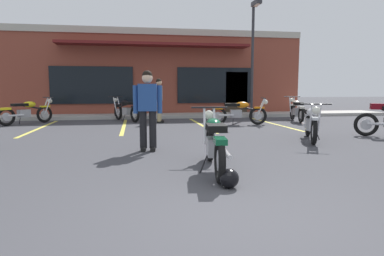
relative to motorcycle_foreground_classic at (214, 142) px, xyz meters
The scene contains 14 objects.
ground_plane 1.83m from the motorcycle_foreground_classic, 98.58° to the left, with size 80.00×80.00×0.00m, color #3D3D42.
sidewalk_kerb 10.23m from the motorcycle_foreground_classic, 91.48° to the left, with size 22.00×1.80×0.14m, color #A8A59E.
brick_storefront_building 14.05m from the motorcycle_foreground_classic, 91.08° to the left, with size 14.43×7.03×4.08m.
painted_stall_lines 6.64m from the motorcycle_foreground_classic, 92.29° to the left, with size 8.29×4.80×0.01m.
motorcycle_foreground_classic is the anchor object (origin of this frame).
motorcycle_red_sportbike 6.90m from the motorcycle_foreground_classic, 69.33° to the left, with size 2.10×0.73×0.98m.
motorcycle_silver_naked 9.49m from the motorcycle_foreground_classic, 122.86° to the left, with size 1.63×1.67×0.98m.
motorcycle_blue_standard 8.84m from the motorcycle_foreground_classic, 55.06° to the left, with size 0.83×2.08×0.98m.
motorcycle_orange_scrambler 4.07m from the motorcycle_foreground_classic, 40.12° to the left, with size 1.12×1.99×0.98m.
motorcycle_cream_vintage 8.74m from the motorcycle_foreground_classic, 100.53° to the left, with size 1.27×1.91×0.98m.
person_in_black_shirt 2.18m from the motorcycle_foreground_classic, 117.27° to the left, with size 0.61×0.31×1.68m.
person_in_shorts_foreground 7.69m from the motorcycle_foreground_classic, 92.42° to the left, with size 0.33×0.61×1.68m.
helmet_on_pavement 1.03m from the motorcycle_foreground_classic, 91.72° to the right, with size 0.26×0.26×0.26m.
parking_lot_lamp_post 10.18m from the motorcycle_foreground_classic, 66.82° to the left, with size 0.24×0.76×4.95m.
Camera 1 is at (-0.97, -2.90, 1.31)m, focal length 31.54 mm.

